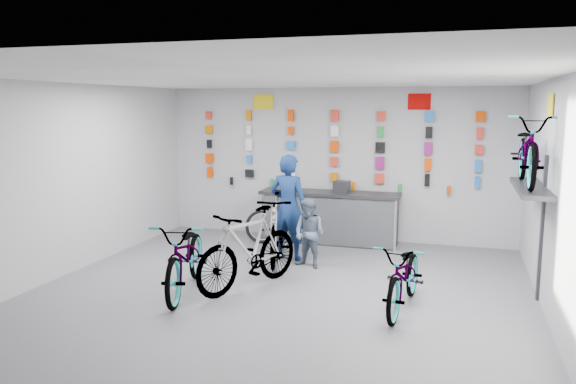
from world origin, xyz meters
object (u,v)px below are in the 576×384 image
(counter, at_px, (329,218))
(bike_right, at_px, (405,275))
(clerk, at_px, (288,207))
(bike_left, at_px, (186,256))
(bike_service, at_px, (276,227))
(bike_center, at_px, (249,249))
(customer, at_px, (309,233))

(counter, bearing_deg, bike_right, -61.73)
(bike_right, relative_size, clerk, 0.97)
(counter, xyz_separation_m, bike_left, (-1.27, -3.49, 0.05))
(counter, relative_size, bike_right, 1.53)
(bike_service, bearing_deg, bike_right, -50.54)
(bike_center, distance_m, customer, 1.41)
(bike_center, distance_m, clerk, 1.72)
(customer, bearing_deg, bike_right, -22.03)
(counter, height_order, bike_service, bike_service)
(bike_right, height_order, bike_service, bike_service)
(counter, bearing_deg, clerk, -106.90)
(counter, xyz_separation_m, bike_service, (-0.58, -1.56, 0.10))
(bike_left, xyz_separation_m, bike_right, (3.03, 0.22, -0.07))
(counter, height_order, customer, customer)
(customer, bearing_deg, clerk, 159.91)
(bike_right, xyz_separation_m, bike_service, (-2.34, 1.72, 0.13))
(bike_left, distance_m, clerk, 2.33)
(bike_service, bearing_deg, customer, -31.67)
(bike_center, bearing_deg, customer, 90.78)
(counter, relative_size, bike_left, 1.32)
(counter, relative_size, clerk, 1.47)
(clerk, bearing_deg, bike_center, 92.71)
(customer, bearing_deg, bike_center, -94.13)
(bike_center, relative_size, customer, 1.71)
(bike_left, bearing_deg, counter, 55.59)
(bike_left, bearing_deg, clerk, 53.65)
(bike_right, bearing_deg, clerk, 144.38)
(bike_service, bearing_deg, counter, 55.46)
(bike_left, distance_m, bike_service, 2.05)
(counter, xyz_separation_m, bike_center, (-0.50, -3.05, 0.11))
(bike_center, relative_size, bike_right, 1.11)
(bike_left, bearing_deg, bike_service, 55.78)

